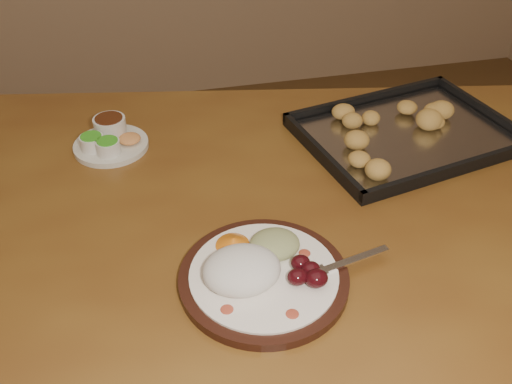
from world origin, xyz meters
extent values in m
cube|color=brown|center=(0.02, 0.11, 0.73)|extent=(1.64, 1.16, 0.04)
cylinder|color=#442E14|center=(0.76, 0.36, 0.35)|extent=(0.07, 0.07, 0.71)
cylinder|color=black|center=(0.03, -0.09, 0.76)|extent=(0.27, 0.27, 0.02)
cylinder|color=white|center=(0.03, -0.09, 0.77)|extent=(0.23, 0.23, 0.01)
ellipsoid|color=#A93D28|center=(-0.04, -0.15, 0.77)|extent=(0.02, 0.02, 0.00)
ellipsoid|color=#A93D28|center=(0.05, -0.18, 0.77)|extent=(0.02, 0.02, 0.00)
ellipsoid|color=#A93D28|center=(0.11, -0.06, 0.77)|extent=(0.02, 0.02, 0.00)
ellipsoid|color=#A93D28|center=(-0.05, -0.05, 0.77)|extent=(0.02, 0.02, 0.00)
ellipsoid|color=white|center=(0.00, -0.09, 0.78)|extent=(0.14, 0.12, 0.06)
ellipsoid|color=#470A10|center=(0.08, -0.12, 0.78)|extent=(0.03, 0.03, 0.03)
ellipsoid|color=#470A10|center=(0.10, -0.11, 0.78)|extent=(0.03, 0.03, 0.03)
ellipsoid|color=#470A10|center=(0.09, -0.09, 0.78)|extent=(0.03, 0.03, 0.03)
ellipsoid|color=#470A10|center=(0.10, -0.13, 0.78)|extent=(0.03, 0.03, 0.03)
ellipsoid|color=tan|center=(0.06, -0.04, 0.78)|extent=(0.09, 0.09, 0.03)
cone|color=orange|center=(0.00, -0.02, 0.78)|extent=(0.07, 0.08, 0.03)
cube|color=white|center=(0.18, -0.09, 0.77)|extent=(0.13, 0.04, 0.00)
cube|color=white|center=(0.11, -0.11, 0.77)|extent=(0.04, 0.03, 0.00)
cylinder|color=white|center=(0.09, -0.12, 0.77)|extent=(0.03, 0.01, 0.00)
cylinder|color=white|center=(0.09, -0.12, 0.77)|extent=(0.03, 0.01, 0.00)
cylinder|color=white|center=(0.09, -0.11, 0.77)|extent=(0.03, 0.01, 0.00)
cylinder|color=white|center=(0.09, -0.10, 0.77)|extent=(0.03, 0.01, 0.00)
cylinder|color=beige|center=(-0.19, 0.36, 0.76)|extent=(0.16, 0.16, 0.01)
cylinder|color=silver|center=(-0.23, 0.34, 0.78)|extent=(0.05, 0.05, 0.03)
cylinder|color=green|center=(-0.23, 0.34, 0.79)|extent=(0.04, 0.04, 0.00)
cylinder|color=silver|center=(-0.19, 0.32, 0.78)|extent=(0.05, 0.05, 0.03)
cylinder|color=green|center=(-0.19, 0.32, 0.79)|extent=(0.04, 0.04, 0.00)
cylinder|color=silver|center=(-0.19, 0.39, 0.78)|extent=(0.07, 0.07, 0.04)
cylinder|color=#3D1A0B|center=(-0.19, 0.39, 0.80)|extent=(0.06, 0.06, 0.00)
ellipsoid|color=#DA854C|center=(-0.15, 0.35, 0.77)|extent=(0.05, 0.05, 0.02)
cube|color=black|center=(0.43, 0.26, 0.75)|extent=(0.49, 0.40, 0.01)
cube|color=black|center=(0.40, 0.41, 0.77)|extent=(0.43, 0.10, 0.02)
cube|color=black|center=(0.46, 0.10, 0.77)|extent=(0.43, 0.10, 0.02)
cube|color=black|center=(0.64, 0.30, 0.77)|extent=(0.08, 0.31, 0.02)
cube|color=black|center=(0.22, 0.21, 0.77)|extent=(0.08, 0.31, 0.02)
cube|color=silver|center=(0.43, 0.26, 0.76)|extent=(0.46, 0.37, 0.00)
ellipsoid|color=#BB8741|center=(0.48, 0.27, 0.78)|extent=(0.05, 0.05, 0.03)
ellipsoid|color=#BB8741|center=(0.52, 0.31, 0.78)|extent=(0.07, 0.06, 0.03)
ellipsoid|color=#BB8741|center=(0.44, 0.35, 0.78)|extent=(0.06, 0.06, 0.03)
ellipsoid|color=#BB8741|center=(0.40, 0.30, 0.78)|extent=(0.05, 0.05, 0.03)
ellipsoid|color=#BB8741|center=(0.36, 0.30, 0.78)|extent=(0.07, 0.07, 0.03)
ellipsoid|color=#BB8741|center=(0.38, 0.26, 0.78)|extent=(0.06, 0.06, 0.03)
ellipsoid|color=#BB8741|center=(0.33, 0.21, 0.78)|extent=(0.06, 0.06, 0.03)
ellipsoid|color=#BB8741|center=(0.40, 0.17, 0.78)|extent=(0.07, 0.07, 0.03)
ellipsoid|color=#BB8741|center=(0.42, 0.20, 0.78)|extent=(0.05, 0.05, 0.03)
ellipsoid|color=#BB8741|center=(0.49, 0.19, 0.78)|extent=(0.06, 0.06, 0.03)
ellipsoid|color=#BB8741|center=(0.48, 0.24, 0.78)|extent=(0.07, 0.06, 0.03)
camera|label=1|loc=(-0.12, -0.69, 1.41)|focal=40.00mm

